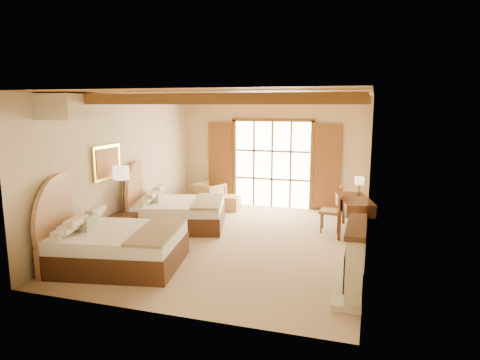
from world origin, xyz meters
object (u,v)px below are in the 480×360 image
at_px(bed_far, 173,210).
at_px(desk, 354,214).
at_px(bed_near, 110,241).
at_px(armchair, 209,195).
at_px(nightstand, 123,227).

bearing_deg(bed_far, desk, -4.25).
distance_m(bed_near, armchair, 4.87).
relative_size(bed_far, armchair, 3.25).
bearing_deg(bed_near, desk, 28.92).
distance_m(bed_near, bed_far, 2.66).
relative_size(nightstand, desk, 0.35).
bearing_deg(nightstand, bed_near, -70.57).
height_order(bed_far, nightstand, bed_far).
bearing_deg(desk, bed_far, 177.19).
distance_m(bed_far, nightstand, 1.40).
bearing_deg(bed_far, armchair, 72.17).
xyz_separation_m(bed_near, bed_far, (-0.01, 2.66, -0.02)).
xyz_separation_m(nightstand, desk, (4.89, 2.10, 0.15)).
bearing_deg(bed_far, nightstand, -131.02).
distance_m(armchair, desk, 4.41).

